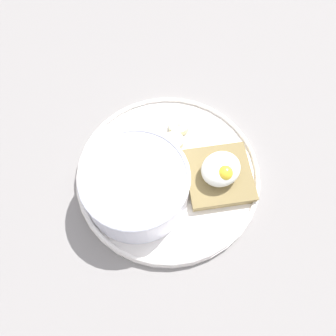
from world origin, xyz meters
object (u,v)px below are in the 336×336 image
banana_slice_front (174,142)px  banana_slice_back (179,127)px  poached_egg (221,169)px  toast_slice (219,176)px  banana_slice_left (154,138)px  oatmeal_bowl (136,186)px

banana_slice_front → banana_slice_back: bearing=36.5°
poached_egg → banana_slice_back: bearing=86.8°
poached_egg → banana_slice_front: (-1.72, 8.29, -2.42)cm
toast_slice → poached_egg: size_ratio=2.19×
poached_egg → banana_slice_left: bearing=108.9°
toast_slice → banana_slice_front: 8.37cm
banana_slice_left → banana_slice_back: (4.21, -0.68, -0.09)cm
banana_slice_front → banana_slice_back: (2.27, 1.68, -0.16)cm
poached_egg → banana_slice_back: 10.32cm
poached_egg → banana_slice_front: poached_egg is taller
banana_slice_front → toast_slice: bearing=-77.9°
banana_slice_left → banana_slice_back: 4.26cm
oatmeal_bowl → banana_slice_back: bearing=25.0°
banana_slice_left → poached_egg: bearing=-71.1°
oatmeal_bowl → banana_slice_front: (8.85, 3.51, -2.54)cm
oatmeal_bowl → toast_slice: bearing=-23.8°
banana_slice_back → poached_egg: bearing=-93.2°
poached_egg → banana_slice_left: size_ratio=1.33×
banana_slice_back → toast_slice: bearing=-93.0°
toast_slice → poached_egg: bearing=-105.7°
oatmeal_bowl → toast_slice: 11.83cm
oatmeal_bowl → banana_slice_left: size_ratio=3.38×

